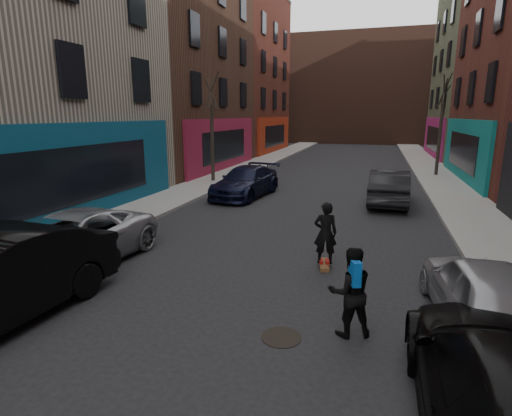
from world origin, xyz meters
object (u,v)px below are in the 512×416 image
Objects in this scene: parked_left_end at (246,182)px; manhole at (281,337)px; tree_right_far at (442,119)px; skateboarder at (325,233)px; parked_left_far at (69,242)px; parked_right_far at (484,293)px; skateboard at (324,265)px; tree_left_far at (212,122)px; parked_right_end at (389,187)px; pedestrian at (350,291)px.

parked_left_end is 12.32m from manhole.
tree_right_far is 9.71× the size of manhole.
parked_left_far is at bearing 6.82° from skateboarder.
parked_right_far is 3.83m from skateboard.
tree_left_far is at bearing 99.68° from parked_left_far.
skateboarder is (-3.10, 2.16, 0.22)m from parked_right_far.
parked_left_end is at bearing 111.08° from manhole.
parked_left_end is 6.86× the size of manhole.
tree_left_far is at bearing -15.65° from parked_right_end.
tree_right_far reaches higher than skateboard.
parked_left_far is 1.25× the size of parked_right_far.
tree_right_far is (12.40, 6.00, 0.15)m from tree_left_far.
pedestrian is 2.29× the size of manhole.
skateboarder is at bearing -105.33° from tree_right_far.
parked_left_end is 1.06× the size of parked_right_end.
skateboard is at bearing 80.17° from parked_right_end.
tree_left_far is 5.14m from parked_left_end.
parked_right_end is at bearing -108.48° from tree_right_far.
pedestrian is (0.81, -3.10, -0.08)m from skateboarder.
pedestrian is (6.92, -1.19, 0.13)m from parked_left_far.
parked_right_far is 3.71m from manhole.
parked_right_end is 11.28m from pedestrian.
skateboarder is (7.70, -11.13, -2.49)m from tree_left_far.
tree_right_far is 18.10m from skateboard.
parked_right_end is at bearing -115.57° from pedestrian.
parked_left_far is 1.03× the size of parked_left_end.
manhole is at bearing -63.16° from tree_left_far.
parked_left_far is at bearing -30.87° from pedestrian.
skateboarder reaches higher than parked_right_end.
parked_right_far is at bearing -178.79° from pedestrian.
tree_left_far reaches higher than pedestrian.
pedestrian is at bearing 87.44° from parked_right_end.
pedestrian is at bearing -59.08° from tree_left_far.
parked_left_far is 3.08× the size of pedestrian.
tree_right_far is 8.50× the size of skateboard.
parked_left_far is 1.09× the size of parked_right_end.
tree_right_far is 9.87m from parked_right_end.
skateboarder is at bearing 80.17° from parked_right_end.
parked_right_far is at bearing 22.25° from manhole.
skateboarder is at bearing -52.63° from parked_left_end.
tree_right_far is 4.24× the size of pedestrian.
tree_left_far reaches higher than skateboard.
pedestrian is at bearing 17.45° from parked_right_far.
parked_right_end is (9.40, -2.98, -2.64)m from tree_left_far.
parked_right_end is (7.80, 10.05, 0.06)m from parked_left_far.
manhole is at bearing -13.04° from parked_left_far.
tree_left_far is 16.78m from manhole.
parked_right_end is 11.88m from manhole.
parked_left_end is 2.99× the size of pedestrian.
parked_right_end reaches higher than manhole.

